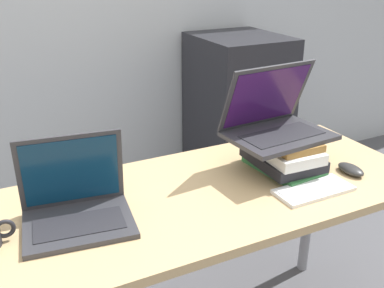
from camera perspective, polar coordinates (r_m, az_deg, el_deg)
desk at (r=1.52m, az=-1.26°, el=-9.39°), size 1.72×0.64×0.76m
laptop_left at (r=1.37m, az=-14.48°, el=-7.60°), size 0.34×0.28×0.25m
book_stack at (r=1.67m, az=11.62°, el=-1.35°), size 0.22×0.29×0.13m
laptop_on_books at (r=1.64m, az=10.49°, el=2.75°), size 0.38×0.29×0.26m
wireless_keyboard at (r=1.56m, az=15.20°, el=-5.64°), size 0.27×0.12×0.01m
mouse at (r=1.72m, az=19.52°, el=-3.06°), size 0.06×0.11×0.03m
mini_fridge at (r=2.84m, az=5.70°, el=3.06°), size 0.49×0.58×1.05m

